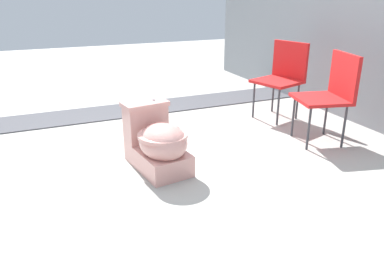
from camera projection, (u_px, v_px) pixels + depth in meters
name	position (u px, v px, depth m)	size (l,w,h in m)	color
ground_plane	(145.00, 154.00, 3.30)	(14.00, 14.00, 0.00)	#A8A59E
gravel_strip	(155.00, 107.00, 4.61)	(0.56, 8.00, 0.01)	#4C4C51
toilet	(158.00, 143.00, 2.98)	(0.68, 0.46, 0.52)	#E09E93
folding_chair_left	(283.00, 72.00, 4.11)	(0.55, 0.55, 0.83)	red
folding_chair_middle	(332.00, 89.00, 3.41)	(0.53, 0.53, 0.83)	red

